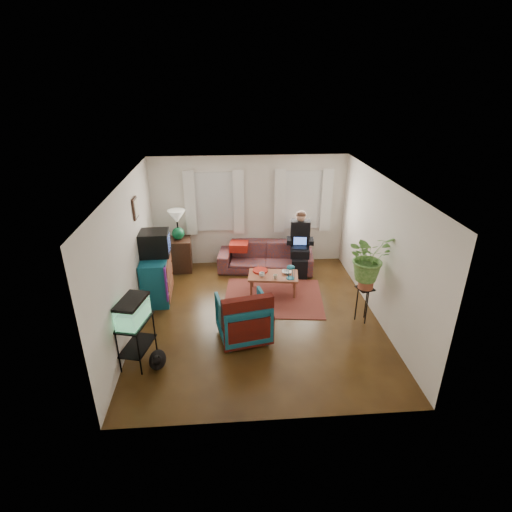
{
  "coord_description": "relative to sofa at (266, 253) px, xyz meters",
  "views": [
    {
      "loc": [
        -0.52,
        -6.43,
        4.21
      ],
      "look_at": [
        0.0,
        0.4,
        1.1
      ],
      "focal_mm": 28.0,
      "sensor_mm": 36.0,
      "label": 1
    }
  ],
  "objects": [
    {
      "name": "crt_tv",
      "position": [
        -2.33,
        -1.05,
        0.75
      ],
      "size": [
        0.58,
        0.53,
        0.49
      ],
      "primitive_type": "cube",
      "rotation": [
        0.0,
        0.0,
        0.03
      ],
      "color": "black",
      "rests_on": "dresser"
    },
    {
      "name": "aquarium",
      "position": [
        -2.35,
        -3.18,
        0.52
      ],
      "size": [
        0.47,
        0.68,
        0.4
      ],
      "primitive_type": "cube",
      "rotation": [
        0.0,
        0.0,
        -0.24
      ],
      "color": "#7FD899",
      "rests_on": "aquarium_stand"
    },
    {
      "name": "picture_frame",
      "position": [
        -2.57,
        -1.2,
        1.52
      ],
      "size": [
        0.04,
        0.32,
        0.4
      ],
      "primitive_type": "cube",
      "color": "#3D2616",
      "rests_on": "wall_left"
    },
    {
      "name": "plant_stand",
      "position": [
        1.59,
        -2.3,
        -0.08
      ],
      "size": [
        0.36,
        0.36,
        0.69
      ],
      "primitive_type": "cube",
      "rotation": [
        0.0,
        0.0,
        0.27
      ],
      "color": "black",
      "rests_on": "floor"
    },
    {
      "name": "curtains_right",
      "position": [
        0.9,
        0.35,
        1.12
      ],
      "size": [
        1.36,
        0.06,
        1.5
      ],
      "primitive_type": "cube",
      "color": "white",
      "rests_on": "wall_back"
    },
    {
      "name": "serape_throw",
      "position": [
        -0.58,
        -2.98,
        0.18
      ],
      "size": [
        0.88,
        0.37,
        0.7
      ],
      "primitive_type": "cube",
      "rotation": [
        0.0,
        0.0,
        0.21
      ],
      "color": "#9E0A0A",
      "rests_on": "armchair"
    },
    {
      "name": "dresser",
      "position": [
        -2.34,
        -1.15,
        0.04
      ],
      "size": [
        0.55,
        1.05,
        0.93
      ],
      "primitive_type": "cube",
      "rotation": [
        0.0,
        0.0,
        0.03
      ],
      "color": "#106162",
      "rests_on": "floor"
    },
    {
      "name": "wall_left",
      "position": [
        -2.6,
        -2.05,
        0.87
      ],
      "size": [
        0.01,
        5.0,
        2.6
      ],
      "primitive_type": "cube",
      "color": "silver",
      "rests_on": "floor"
    },
    {
      "name": "curtains_left",
      "position": [
        -1.15,
        0.35,
        1.12
      ],
      "size": [
        1.36,
        0.06,
        1.5
      ],
      "primitive_type": "cube",
      "color": "white",
      "rests_on": "wall_back"
    },
    {
      "name": "table_lamp",
      "position": [
        -2.0,
        0.13,
        0.67
      ],
      "size": [
        0.41,
        0.41,
        0.7
      ],
      "primitive_type": null,
      "rotation": [
        0.0,
        0.0,
        0.05
      ],
      "color": "white",
      "rests_on": "side_table"
    },
    {
      "name": "black_cat",
      "position": [
        -2.03,
        -3.36,
        -0.25
      ],
      "size": [
        0.33,
        0.44,
        0.34
      ],
      "primitive_type": "ellipsoid",
      "rotation": [
        0.0,
        0.0,
        0.17
      ],
      "color": "black",
      "rests_on": "floor"
    },
    {
      "name": "birdcage",
      "position": [
        0.38,
        -1.32,
        0.15
      ],
      "size": [
        0.19,
        0.19,
        0.3
      ],
      "primitive_type": null,
      "rotation": [
        0.0,
        0.0,
        -0.14
      ],
      "color": "#115B6B",
      "rests_on": "coffee_table"
    },
    {
      "name": "ceiling",
      "position": [
        -0.35,
        -2.05,
        2.17
      ],
      "size": [
        4.5,
        5.0,
        0.01
      ],
      "primitive_type": "cube",
      "color": "white",
      "rests_on": "wall_back"
    },
    {
      "name": "coffee_table",
      "position": [
        0.05,
        -1.14,
        -0.21
      ],
      "size": [
        1.09,
        0.69,
        0.42
      ],
      "primitive_type": "cube",
      "rotation": [
        0.0,
        0.0,
        -0.14
      ],
      "color": "brown",
      "rests_on": "floor"
    },
    {
      "name": "window_left",
      "position": [
        -1.15,
        0.43,
        1.12
      ],
      "size": [
        1.08,
        0.04,
        1.38
      ],
      "primitive_type": "cube",
      "color": "white",
      "rests_on": "wall_back"
    },
    {
      "name": "armchair",
      "position": [
        -0.65,
        -2.65,
        0.0
      ],
      "size": [
        0.97,
        0.93,
        0.85
      ],
      "primitive_type": "imported",
      "rotation": [
        0.0,
        0.0,
        3.35
      ],
      "color": "#115D68",
      "rests_on": "floor"
    },
    {
      "name": "cup_b",
      "position": [
        0.07,
        -1.31,
        0.04
      ],
      "size": [
        0.1,
        0.1,
        0.09
      ],
      "primitive_type": "imported",
      "rotation": [
        0.0,
        0.0,
        -0.14
      ],
      "color": "beige",
      "rests_on": "coffee_table"
    },
    {
      "name": "wall_back",
      "position": [
        -0.35,
        0.45,
        0.87
      ],
      "size": [
        4.5,
        0.01,
        2.6
      ],
      "primitive_type": "cube",
      "color": "silver",
      "rests_on": "floor"
    },
    {
      "name": "floor",
      "position": [
        -0.35,
        -2.05,
        -0.43
      ],
      "size": [
        4.5,
        5.0,
        0.01
      ],
      "primitive_type": "cube",
      "color": "#4F2B14",
      "rests_on": "ground"
    },
    {
      "name": "snack_tray",
      "position": [
        -0.21,
        -0.96,
        0.02
      ],
      "size": [
        0.36,
        0.36,
        0.04
      ],
      "primitive_type": "cylinder",
      "rotation": [
        0.0,
        0.0,
        -0.14
      ],
      "color": "#B21414",
      "rests_on": "coffee_table"
    },
    {
      "name": "bowl",
      "position": [
        0.34,
        -1.08,
        0.02
      ],
      "size": [
        0.23,
        0.23,
        0.05
      ],
      "primitive_type": "imported",
      "rotation": [
        0.0,
        0.0,
        -0.14
      ],
      "color": "white",
      "rests_on": "coffee_table"
    },
    {
      "name": "side_table",
      "position": [
        -2.0,
        0.13,
        -0.04
      ],
      "size": [
        0.55,
        0.55,
        0.77
      ],
      "primitive_type": "cube",
      "rotation": [
        0.0,
        0.0,
        0.05
      ],
      "color": "#402418",
      "rests_on": "floor"
    },
    {
      "name": "wall_front",
      "position": [
        -0.35,
        -4.55,
        0.87
      ],
      "size": [
        4.5,
        0.01,
        2.6
      ],
      "primitive_type": "cube",
      "color": "silver",
      "rests_on": "floor"
    },
    {
      "name": "seated_person",
      "position": [
        0.78,
        -0.11,
        0.22
      ],
      "size": [
        0.64,
        0.74,
        1.3
      ],
      "primitive_type": null,
      "rotation": [
        0.0,
        0.0,
        -0.14
      ],
      "color": "black",
      "rests_on": "sofa"
    },
    {
      "name": "area_rug",
      "position": [
        0.03,
        -1.35,
        -0.42
      ],
      "size": [
        2.17,
        1.82,
        0.01
      ],
      "primitive_type": "cube",
      "rotation": [
        0.0,
        0.0,
        -0.11
      ],
      "color": "brown",
      "rests_on": "floor"
    },
    {
      "name": "aquarium_stand",
      "position": [
        -2.35,
        -3.18,
        -0.05
      ],
      "size": [
        0.53,
        0.74,
        0.75
      ],
      "primitive_type": "cube",
      "rotation": [
        0.0,
        0.0,
        -0.24
      ],
      "color": "black",
      "rests_on": "floor"
    },
    {
      "name": "wall_right",
      "position": [
        1.9,
        -2.05,
        0.87
      ],
      "size": [
        0.01,
        5.0,
        2.6
      ],
      "primitive_type": "cube",
      "color": "silver",
      "rests_on": "floor"
    },
    {
      "name": "window_right",
      "position": [
        0.9,
        0.43,
        1.12
      ],
      "size": [
        1.08,
        0.04,
        1.38
      ],
      "primitive_type": "cube",
      "color": "white",
      "rests_on": "wall_back"
    },
    {
      "name": "sofa",
      "position": [
        0.0,
        0.0,
        0.0
      ],
      "size": [
        2.28,
        1.16,
        0.85
      ],
      "primitive_type": "imported",
      "rotation": [
        0.0,
        0.0,
        -0.14
      ],
      "color": "brown",
      "rests_on": "floor"
    },
    {
      "name": "cup_a",
      "position": [
        -0.2,
        -1.2,
        0.04
      ],
      "size": [
        0.13,
        0.13,
        0.09
      ],
      "primitive_type": "imported",
      "rotation": [
        0.0,
        0.0,
        -0.14
      ],
      "color": "white",
      "rests_on": "coffee_table"
    },
    {
      "name": "potted_plant",
      "position": [
        1.59,
        -2.3,
        0.75
      ],
      "size": [
        0.94,
        0.87,
        0.88
      ],
      "primitive_type": "imported",
      "rotation": [
        0.0,
        0.0,
        0.27
      ],
      "color": "#599947",
      "rests_on": "plant_stand"
    }
  ]
}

